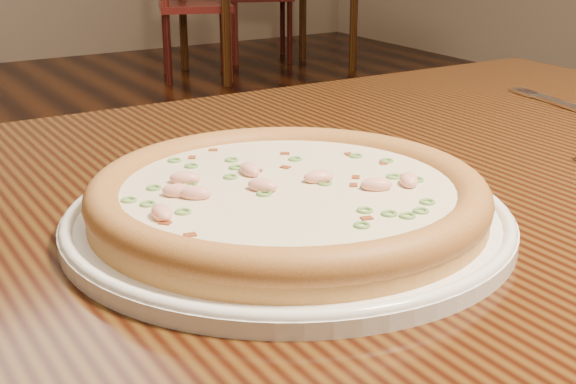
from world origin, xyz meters
TOP-DOWN VIEW (x-y plane):
  - hero_table at (0.02, -0.57)m, footprint 1.20×0.80m
  - plate at (-0.10, -0.62)m, footprint 0.35×0.35m
  - pizza at (-0.10, -0.62)m, footprint 0.31×0.31m
  - fork at (0.40, -0.44)m, footprint 0.05×0.18m
  - chair_c at (1.61, 3.37)m, footprint 0.54×0.54m

SIDE VIEW (x-z plane):
  - chair_c at x=1.61m, z-range -0.04..0.91m
  - hero_table at x=0.02m, z-range 0.28..1.03m
  - fork at x=0.40m, z-range 0.75..0.75m
  - plate at x=-0.10m, z-range 0.75..0.77m
  - pizza at x=-0.10m, z-range 0.76..0.79m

